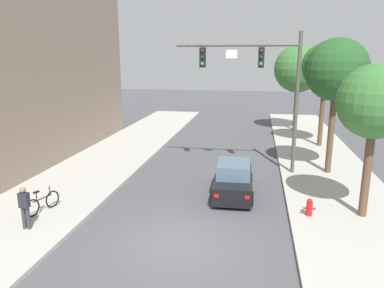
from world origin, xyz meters
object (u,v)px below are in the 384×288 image
Objects in this scene: street_tree_third at (326,67)px; pedestrian_sidewalk_left_walker at (25,206)px; fire_hydrant at (309,207)px; street_tree_nearest at (375,103)px; car_lead_black at (233,180)px; bicycle_leaning at (42,203)px; street_tree_farthest at (298,69)px; traffic_signal_mast at (262,77)px; street_tree_second at (336,71)px.

pedestrian_sidewalk_left_walker is at bearing -129.30° from street_tree_third.
street_tree_nearest reaches higher than fire_hydrant.
car_lead_black is 12.70m from street_tree_third.
bicycle_leaning is 19.85m from street_tree_third.
street_tree_farthest is (-1.05, 17.85, 0.68)m from street_tree_nearest.
pedestrian_sidewalk_left_walker is (-7.26, -5.25, 0.34)m from car_lead_black.
pedestrian_sidewalk_left_walker is at bearing -144.12° from car_lead_black.
car_lead_black is 3.89m from fire_hydrant.
traffic_signal_mast is 1.04× the size of street_tree_third.
bicycle_leaning is (-0.27, 1.50, -0.52)m from pedestrian_sidewalk_left_walker.
bicycle_leaning is at bearing -132.76° from street_tree_third.
pedestrian_sidewalk_left_walker is 2.28× the size of fire_hydrant.
street_tree_farthest reaches higher than street_tree_nearest.
car_lead_black reaches higher than bicycle_leaning.
fire_hydrant is (3.19, -2.22, -0.22)m from car_lead_black.
street_tree_nearest is at bearing -90.89° from street_tree_third.
bicycle_leaning is 10.83m from fire_hydrant.
street_tree_second reaches higher than car_lead_black.
fire_hydrant is at bearing -106.08° from street_tree_second.
street_tree_nearest is at bearing -18.97° from car_lead_black.
street_tree_third is at bearing 85.23° from street_tree_second.
street_tree_third reaches higher than fire_hydrant.
street_tree_third is (0.54, 6.44, 0.03)m from street_tree_second.
fire_hydrant is 0.10× the size of street_tree_farthest.
traffic_signal_mast is 6.77m from street_tree_nearest.
street_tree_third reaches higher than pedestrian_sidewalk_left_walker.
traffic_signal_mast is 8.08m from street_tree_third.
car_lead_black is at bearing -117.99° from street_tree_third.
street_tree_second is (12.48, 7.64, 5.13)m from bicycle_leaning.
bicycle_leaning is 2.39× the size of fire_hydrant.
bicycle_leaning is at bearing -153.49° from car_lead_black.
fire_hydrant is at bearing -70.50° from traffic_signal_mast.
traffic_signal_mast reaches higher than street_tree_farthest.
street_tree_farthest reaches higher than fire_hydrant.
traffic_signal_mast is at bearing -103.84° from street_tree_farthest.
street_tree_second is at bearing 31.46° from bicycle_leaning.
street_tree_farthest is at bearing 93.28° from street_tree_second.
street_tree_second is (4.95, 3.88, 4.95)m from car_lead_black.
car_lead_black reaches higher than fire_hydrant.
car_lead_black is (-1.16, -3.50, -4.62)m from traffic_signal_mast.
street_tree_nearest is (4.13, -5.32, -0.65)m from traffic_signal_mast.
traffic_signal_mast reaches higher than street_tree_nearest.
pedestrian_sidewalk_left_walker is 15.93m from street_tree_second.
pedestrian_sidewalk_left_walker is 0.95× the size of bicycle_leaning.
street_tree_farthest reaches higher than street_tree_third.
street_tree_nearest is 5.79m from street_tree_second.
street_tree_farthest is at bearing 75.15° from car_lead_black.
street_tree_nearest reaches higher than pedestrian_sidewalk_left_walker.
street_tree_second reaches higher than fire_hydrant.
traffic_signal_mast is 4.35× the size of bicycle_leaning.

